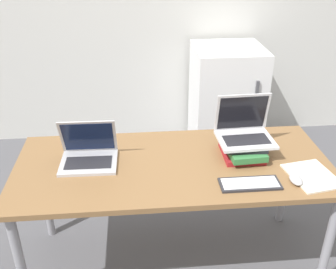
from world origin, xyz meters
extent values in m
cube|color=brown|center=(0.00, 0.38, 0.71)|extent=(1.73, 0.76, 0.03)
cylinder|color=gray|center=(-0.81, 0.06, 0.35)|extent=(0.05, 0.05, 0.70)
cylinder|color=gray|center=(0.81, 0.06, 0.35)|extent=(0.05, 0.05, 0.70)
cylinder|color=gray|center=(-0.81, 0.70, 0.35)|extent=(0.05, 0.05, 0.70)
cylinder|color=gray|center=(0.81, 0.70, 0.35)|extent=(0.05, 0.05, 0.70)
cube|color=#B2B2B7|center=(-0.46, 0.42, 0.74)|extent=(0.31, 0.25, 0.02)
cube|color=#232328|center=(-0.46, 0.40, 0.74)|extent=(0.25, 0.13, 0.00)
cube|color=#B2B2B7|center=(-0.46, 0.49, 0.86)|extent=(0.31, 0.11, 0.23)
cube|color=#0F1938|center=(-0.46, 0.49, 0.85)|extent=(0.28, 0.09, 0.20)
cube|color=maroon|center=(0.39, 0.43, 0.74)|extent=(0.22, 0.25, 0.03)
cube|color=#33753D|center=(0.40, 0.41, 0.77)|extent=(0.21, 0.26, 0.04)
cube|color=black|center=(0.41, 0.43, 0.80)|extent=(0.23, 0.23, 0.02)
cube|color=silver|center=(0.41, 0.44, 0.82)|extent=(0.31, 0.25, 0.02)
cube|color=#232328|center=(0.41, 0.42, 0.83)|extent=(0.26, 0.13, 0.00)
cube|color=silver|center=(0.41, 0.53, 0.95)|extent=(0.31, 0.06, 0.24)
cube|color=black|center=(0.41, 0.53, 0.95)|extent=(0.28, 0.05, 0.21)
cube|color=#28282D|center=(0.36, 0.14, 0.73)|extent=(0.31, 0.12, 0.01)
cube|color=silver|center=(0.36, 0.14, 0.74)|extent=(0.28, 0.10, 0.00)
ellipsoid|color=#B2B2B7|center=(0.60, 0.14, 0.74)|extent=(0.06, 0.10, 0.04)
cube|color=silver|center=(0.70, 0.18, 0.73)|extent=(0.26, 0.30, 0.01)
cube|color=white|center=(0.62, 1.77, 0.49)|extent=(0.59, 0.58, 0.97)
cube|color=#4C4C51|center=(0.80, 1.47, 0.53)|extent=(0.02, 0.02, 0.49)
camera|label=1|loc=(-0.20, -1.44, 1.88)|focal=42.00mm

